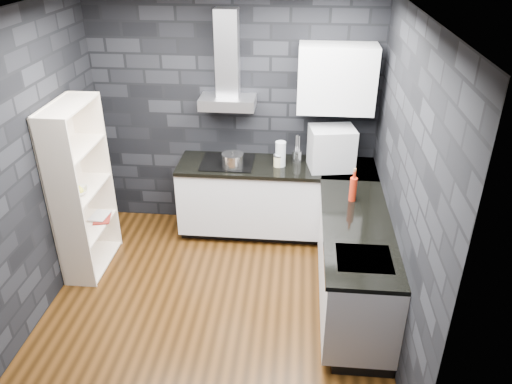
# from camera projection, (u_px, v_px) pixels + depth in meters

# --- Properties ---
(ground) EXTENTS (3.20, 3.20, 0.00)m
(ground) POSITION_uv_depth(u_px,v_px,m) (216.00, 302.00, 4.87)
(ground) COLOR #40240C
(ceiling) EXTENTS (3.20, 3.20, 0.00)m
(ceiling) POSITION_uv_depth(u_px,v_px,m) (202.00, 12.00, 3.60)
(ceiling) COLOR white
(wall_back) EXTENTS (3.20, 0.05, 2.70)m
(wall_back) POSITION_uv_depth(u_px,v_px,m) (235.00, 115.00, 5.66)
(wall_back) COLOR black
(wall_back) RESTS_ON ground
(wall_front) EXTENTS (3.20, 0.05, 2.70)m
(wall_front) POSITION_uv_depth(u_px,v_px,m) (160.00, 307.00, 2.81)
(wall_front) COLOR black
(wall_front) RESTS_ON ground
(wall_left) EXTENTS (0.05, 3.20, 2.70)m
(wall_left) POSITION_uv_depth(u_px,v_px,m) (27.00, 171.00, 4.37)
(wall_left) COLOR black
(wall_left) RESTS_ON ground
(wall_right) EXTENTS (0.05, 3.20, 2.70)m
(wall_right) POSITION_uv_depth(u_px,v_px,m) (405.00, 187.00, 4.10)
(wall_right) COLOR black
(wall_right) RESTS_ON ground
(toekick_back) EXTENTS (2.18, 0.50, 0.10)m
(toekick_back) POSITION_uv_depth(u_px,v_px,m) (275.00, 227.00, 5.99)
(toekick_back) COLOR black
(toekick_back) RESTS_ON ground
(toekick_right) EXTENTS (0.50, 1.78, 0.10)m
(toekick_right) POSITION_uv_depth(u_px,v_px,m) (354.00, 300.00, 4.83)
(toekick_right) COLOR black
(toekick_right) RESTS_ON ground
(counter_back_cab) EXTENTS (2.20, 0.60, 0.76)m
(counter_back_cab) POSITION_uv_depth(u_px,v_px,m) (276.00, 198.00, 5.75)
(counter_back_cab) COLOR silver
(counter_back_cab) RESTS_ON ground
(counter_right_cab) EXTENTS (0.60, 1.80, 0.76)m
(counter_right_cab) POSITION_uv_depth(u_px,v_px,m) (354.00, 263.00, 4.63)
(counter_right_cab) COLOR silver
(counter_right_cab) RESTS_ON ground
(counter_back_top) EXTENTS (2.20, 0.62, 0.04)m
(counter_back_top) POSITION_uv_depth(u_px,v_px,m) (276.00, 167.00, 5.55)
(counter_back_top) COLOR black
(counter_back_top) RESTS_ON counter_back_cab
(counter_right_top) EXTENTS (0.62, 1.80, 0.04)m
(counter_right_top) POSITION_uv_depth(u_px,v_px,m) (357.00, 227.00, 4.44)
(counter_right_top) COLOR black
(counter_right_top) RESTS_ON counter_right_cab
(counter_corner_top) EXTENTS (0.62, 0.62, 0.04)m
(counter_corner_top) POSITION_uv_depth(u_px,v_px,m) (349.00, 169.00, 5.49)
(counter_corner_top) COLOR black
(counter_corner_top) RESTS_ON counter_right_cab
(hood_body) EXTENTS (0.60, 0.34, 0.12)m
(hood_body) POSITION_uv_depth(u_px,v_px,m) (228.00, 102.00, 5.40)
(hood_body) COLOR silver
(hood_body) RESTS_ON wall_back
(hood_chimney) EXTENTS (0.24, 0.20, 0.90)m
(hood_chimney) POSITION_uv_depth(u_px,v_px,m) (227.00, 53.00, 5.22)
(hood_chimney) COLOR silver
(hood_chimney) RESTS_ON hood_body
(upper_cabinet) EXTENTS (0.80, 0.35, 0.70)m
(upper_cabinet) POSITION_uv_depth(u_px,v_px,m) (337.00, 79.00, 5.16)
(upper_cabinet) COLOR silver
(upper_cabinet) RESTS_ON wall_back
(cooktop) EXTENTS (0.58, 0.50, 0.01)m
(cooktop) POSITION_uv_depth(u_px,v_px,m) (228.00, 162.00, 5.59)
(cooktop) COLOR black
(cooktop) RESTS_ON counter_back_top
(sink_rim) EXTENTS (0.44, 0.40, 0.01)m
(sink_rim) POSITION_uv_depth(u_px,v_px,m) (364.00, 259.00, 3.99)
(sink_rim) COLOR silver
(sink_rim) RESTS_ON counter_right_top
(pot) EXTENTS (0.30, 0.30, 0.14)m
(pot) POSITION_uv_depth(u_px,v_px,m) (233.00, 161.00, 5.45)
(pot) COLOR silver
(pot) RESTS_ON cooktop
(glass_vase) EXTENTS (0.12, 0.12, 0.28)m
(glass_vase) POSITION_uv_depth(u_px,v_px,m) (280.00, 154.00, 5.46)
(glass_vase) COLOR silver
(glass_vase) RESTS_ON counter_back_top
(storage_jar) EXTENTS (0.13, 0.13, 0.12)m
(storage_jar) POSITION_uv_depth(u_px,v_px,m) (278.00, 161.00, 5.49)
(storage_jar) COLOR beige
(storage_jar) RESTS_ON counter_back_top
(utensil_crock) EXTENTS (0.13, 0.13, 0.14)m
(utensil_crock) POSITION_uv_depth(u_px,v_px,m) (297.00, 156.00, 5.58)
(utensil_crock) COLOR silver
(utensil_crock) RESTS_ON counter_back_top
(appliance_garage) EXTENTS (0.53, 0.44, 0.47)m
(appliance_garage) POSITION_uv_depth(u_px,v_px,m) (331.00, 149.00, 5.38)
(appliance_garage) COLOR #AFB2B7
(appliance_garage) RESTS_ON counter_back_top
(red_bottle) EXTENTS (0.08, 0.08, 0.24)m
(red_bottle) POSITION_uv_depth(u_px,v_px,m) (353.00, 189.00, 4.78)
(red_bottle) COLOR #A92410
(red_bottle) RESTS_ON counter_right_top
(bookshelf) EXTENTS (0.40, 0.82, 1.80)m
(bookshelf) POSITION_uv_depth(u_px,v_px,m) (82.00, 190.00, 5.02)
(bookshelf) COLOR #EFDDC6
(bookshelf) RESTS_ON ground
(fruit_bowl) EXTENTS (0.28, 0.28, 0.05)m
(fruit_bowl) POSITION_uv_depth(u_px,v_px,m) (77.00, 191.00, 4.91)
(fruit_bowl) COLOR white
(fruit_bowl) RESTS_ON bookshelf
(book_red) EXTENTS (0.17, 0.06, 0.24)m
(book_red) POSITION_uv_depth(u_px,v_px,m) (92.00, 211.00, 5.30)
(book_red) COLOR maroon
(book_red) RESTS_ON bookshelf
(book_second) EXTENTS (0.18, 0.04, 0.24)m
(book_second) POSITION_uv_depth(u_px,v_px,m) (91.00, 206.00, 5.35)
(book_second) COLOR #B2B2B2
(book_second) RESTS_ON bookshelf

